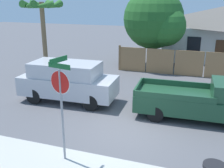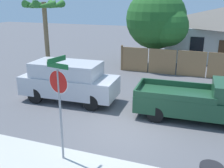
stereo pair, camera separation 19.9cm
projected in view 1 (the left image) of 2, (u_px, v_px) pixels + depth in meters
name	position (u px, v px, depth m)	size (l,w,h in m)	color
ground_plane	(127.00, 129.00, 10.31)	(80.00, 80.00, 0.00)	#56565B
wooden_fence	(220.00, 66.00, 16.64)	(13.53, 0.12, 1.79)	#997047
house	(221.00, 32.00, 21.89)	(9.62, 6.27, 4.34)	white
oak_tree	(156.00, 20.00, 18.90)	(4.58, 4.36, 5.70)	brown
palm_tree	(42.00, 12.00, 15.88)	(2.41, 2.61, 4.84)	brown
red_suv	(68.00, 81.00, 12.89)	(4.81, 2.06, 1.98)	#B7B7BC
orange_pickup	(202.00, 100.00, 11.04)	(5.15, 2.17, 1.72)	#1E472D
stop_sign	(61.00, 93.00, 7.75)	(0.79, 0.72, 3.32)	gray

